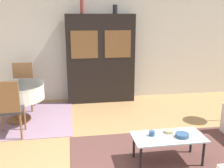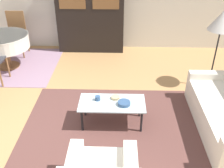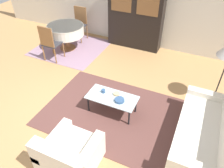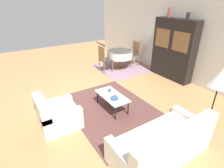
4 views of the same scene
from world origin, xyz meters
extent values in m
plane|color=tan|center=(0.00, 0.00, 0.00)|extent=(14.00, 14.00, 0.00)
cube|color=beige|center=(0.00, 3.63, 1.35)|extent=(10.00, 0.06, 2.70)
cube|color=brown|center=(0.91, 0.33, 0.01)|extent=(2.93, 2.10, 0.01)
cube|color=gray|center=(-1.53, 2.40, 0.01)|extent=(2.05, 1.97, 0.01)
cube|color=silver|center=(2.67, 0.27, 0.21)|extent=(0.88, 1.93, 0.43)
cube|color=silver|center=(2.67, 1.16, 0.49)|extent=(0.88, 0.16, 0.12)
cube|color=silver|center=(0.78, -1.06, 0.21)|extent=(0.81, 0.87, 0.42)
cube|color=silver|center=(0.78, -1.39, 0.62)|extent=(0.81, 0.20, 0.40)
cube|color=silver|center=(0.46, -1.06, 0.48)|extent=(0.16, 0.87, 0.12)
cube|color=silver|center=(1.11, -1.06, 0.48)|extent=(0.16, 0.87, 0.12)
cylinder|color=black|center=(0.40, 0.17, 0.20)|extent=(0.04, 0.04, 0.38)
cylinder|color=black|center=(1.32, 0.17, 0.20)|extent=(0.04, 0.04, 0.38)
cylinder|color=black|center=(0.40, 0.56, 0.20)|extent=(0.04, 0.04, 0.38)
cylinder|color=black|center=(1.32, 0.56, 0.20)|extent=(0.04, 0.04, 0.38)
cube|color=silver|center=(0.86, 0.36, 0.40)|extent=(1.04, 0.51, 0.02)
cube|color=black|center=(0.24, 3.38, 1.07)|extent=(1.64, 0.39, 2.13)
cube|color=brown|center=(-0.16, 3.18, 1.44)|extent=(0.62, 0.01, 0.64)
cube|color=brown|center=(0.63, 3.18, 1.44)|extent=(0.62, 0.01, 0.64)
cylinder|color=brown|center=(-1.59, 2.33, 0.03)|extent=(0.48, 0.48, 0.03)
cylinder|color=brown|center=(-1.59, 2.33, 0.24)|extent=(0.14, 0.14, 0.46)
cylinder|color=silver|center=(-1.59, 2.33, 0.62)|extent=(1.08, 1.08, 0.30)
cylinder|color=silver|center=(-1.59, 2.33, 0.75)|extent=(1.09, 1.09, 0.03)
cylinder|color=brown|center=(-1.79, 1.85, 0.24)|extent=(0.04, 0.04, 0.46)
cylinder|color=brown|center=(-1.38, 1.85, 0.24)|extent=(0.04, 0.04, 0.46)
cylinder|color=brown|center=(-1.79, 1.44, 0.24)|extent=(0.04, 0.04, 0.46)
cylinder|color=brown|center=(-1.38, 1.44, 0.24)|extent=(0.04, 0.04, 0.46)
cube|color=#333338|center=(-1.59, 1.65, 0.49)|extent=(0.44, 0.44, 0.04)
cube|color=brown|center=(-1.59, 1.45, 0.78)|extent=(0.44, 0.04, 0.54)
cylinder|color=brown|center=(-1.38, 2.81, 0.24)|extent=(0.04, 0.04, 0.46)
cylinder|color=brown|center=(-1.79, 2.81, 0.24)|extent=(0.04, 0.04, 0.46)
cylinder|color=brown|center=(-1.38, 3.21, 0.24)|extent=(0.04, 0.04, 0.46)
cylinder|color=brown|center=(-1.79, 3.21, 0.24)|extent=(0.04, 0.04, 0.46)
cube|color=#333338|center=(-1.59, 3.01, 0.49)|extent=(0.44, 0.44, 0.04)
cube|color=brown|center=(-1.59, 3.21, 0.78)|extent=(0.44, 0.04, 0.54)
cylinder|color=black|center=(2.80, 1.63, 0.01)|extent=(0.28, 0.28, 0.02)
cylinder|color=black|center=(2.80, 1.63, 0.61)|extent=(0.03, 0.03, 1.17)
cylinder|color=#33517A|center=(0.63, 0.42, 0.45)|extent=(0.08, 0.08, 0.07)
cylinder|color=#33517A|center=(1.04, 0.31, 0.44)|extent=(0.20, 0.20, 0.05)
cylinder|color=tan|center=(0.91, 0.47, 0.43)|extent=(0.14, 0.14, 0.04)
camera|label=1|loc=(-0.50, -2.92, 2.11)|focal=42.00mm
camera|label=2|loc=(0.96, -3.01, 2.76)|focal=42.00mm
camera|label=3|loc=(2.26, -2.68, 3.36)|focal=35.00mm
camera|label=4|loc=(4.24, -1.82, 2.72)|focal=28.00mm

